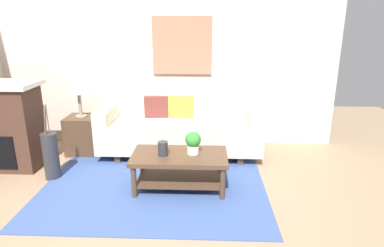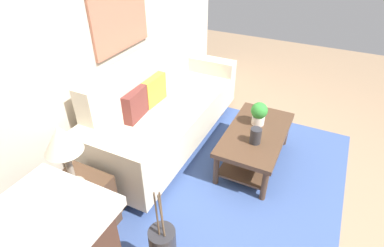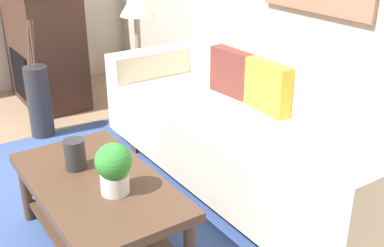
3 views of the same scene
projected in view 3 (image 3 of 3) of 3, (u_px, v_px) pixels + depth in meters
The scene contains 14 objects.
area_rug at pixel (74, 222), 2.85m from camera, with size 2.64×1.88×0.01m, color #3D5693.
couch at pixel (252, 127), 3.08m from camera, with size 2.31×0.84×1.08m.
throw_pillow_maroon at pixel (234, 72), 3.32m from camera, with size 0.36×0.12×0.32m, color brown.
throw_pillow_mustard at pixel (269, 87), 3.04m from camera, with size 0.36×0.12×0.32m, color gold.
coffee_table at pixel (98, 200), 2.51m from camera, with size 1.10×0.60×0.43m.
tabletop_vase at pixel (75, 154), 2.56m from camera, with size 0.11×0.11×0.17m, color #2D2D33.
potted_plant_tabletop at pixel (114, 167), 2.31m from camera, with size 0.18×0.18×0.26m.
side_table at pixel (140, 88), 4.23m from camera, with size 0.44×0.44×0.56m, color #513826.
table_lamp at pixel (136, 5), 3.94m from camera, with size 0.28×0.28×0.57m.
fireplace at pixel (44, 42), 4.47m from camera, with size 1.02×0.58×1.16m.
floor_vase at pixel (39, 102), 3.85m from camera, with size 0.19×0.19×0.59m, color #2D2D33.
floor_vase_branch_a at pixel (32, 45), 3.65m from camera, with size 0.01×0.01×0.36m, color brown.
floor_vase_branch_b at pixel (33, 44), 3.68m from camera, with size 0.01×0.01×0.36m, color brown.
floor_vase_branch_c at pixel (29, 44), 3.66m from camera, with size 0.01×0.01×0.36m, color brown.
Camera 3 is at (2.36, -0.24, 1.69)m, focal length 44.93 mm.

